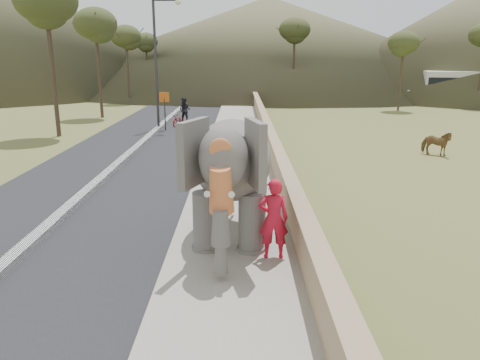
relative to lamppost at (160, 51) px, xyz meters
name	(u,v)px	position (x,y,z in m)	size (l,w,h in m)	color
ground	(233,230)	(4.69, -17.83, -4.87)	(160.00, 160.00, 0.00)	olive
road	(131,155)	(-0.31, -7.83, -4.86)	(7.00, 120.00, 0.03)	black
median	(131,153)	(-0.31, -7.83, -4.76)	(0.35, 120.00, 0.22)	black
walkway	(236,153)	(4.69, -7.83, -4.80)	(3.00, 120.00, 0.15)	#9E9687
parapet	(270,143)	(6.34, -7.83, -4.32)	(0.30, 120.00, 1.10)	tan
lamppost	(160,51)	(0.00, 0.00, 0.00)	(1.76, 0.36, 8.00)	#333338
signboard	(165,105)	(0.19, -0.43, -3.23)	(0.60, 0.08, 2.40)	#2D2D33
cow	(436,143)	(14.16, -7.97, -4.28)	(0.63, 1.39, 1.18)	brown
distant_car	(419,96)	(22.63, 17.18, -4.15)	(1.70, 4.23, 1.44)	#AFAEB5
hill_far	(268,41)	(9.69, 52.17, 2.13)	(80.00, 80.00, 14.00)	brown
elephant_and_man	(233,176)	(4.71, -18.51, -3.18)	(2.52, 4.44, 3.11)	slate
motorcyclist	(182,115)	(1.00, 1.54, -4.10)	(1.44, 1.70, 1.91)	maroon
trees	(272,63)	(7.59, 10.98, -0.93)	(48.48, 44.34, 9.02)	#473828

